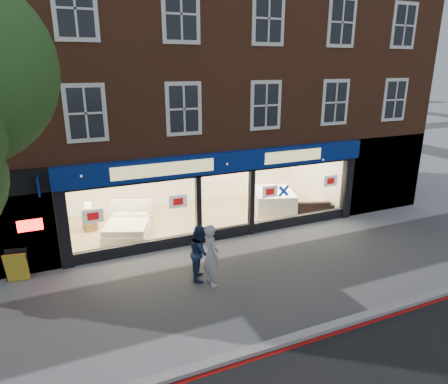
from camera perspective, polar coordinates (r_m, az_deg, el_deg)
ground at (r=12.52m, az=6.01°, el=-11.78°), size 120.00×120.00×0.00m
kerb_line at (r=10.38m, az=14.94°, el=-19.16°), size 60.00×0.10×0.01m
kerb_stone at (r=10.48m, az=14.25°, el=-18.37°), size 60.00×0.25×0.12m
showroom_floor at (r=16.81m, az=-2.82°, el=-3.60°), size 11.00×4.50×0.10m
building at (r=17.27m, az=-5.34°, el=19.34°), size 19.00×8.26×10.30m
display_bed at (r=15.28m, az=-13.52°, el=-4.88°), size 2.21×2.40×1.09m
bedside_table at (r=16.13m, az=-18.63°, el=-4.25°), size 0.54×0.54×0.55m
mattress_stack at (r=17.63m, az=7.03°, el=-1.09°), size 2.26×2.53×0.83m
sofa at (r=17.61m, az=12.46°, el=-1.94°), size 1.89×1.21×0.51m
a_board at (r=13.43m, az=-27.50°, el=-9.36°), size 0.69×0.51×0.97m
pedestrian_grey at (r=11.60m, az=-1.87°, el=-8.98°), size 0.45×0.68×1.86m
pedestrian_blue at (r=11.98m, az=-3.37°, el=-8.60°), size 0.88×0.99×1.68m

